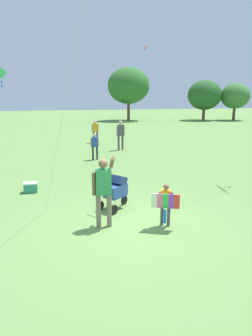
{
  "coord_description": "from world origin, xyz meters",
  "views": [
    {
      "loc": [
        -1.71,
        -7.1,
        3.29
      ],
      "look_at": [
        0.1,
        0.81,
        1.3
      ],
      "focal_mm": 32.11,
      "sensor_mm": 36.0,
      "label": 1
    }
  ],
  "objects_px": {
    "kite_blue_high": "(2,78)",
    "person_sitting_far": "(95,144)",
    "person_adult_flyer": "(103,187)",
    "person_couple_left": "(121,133)",
    "cooler_box": "(31,187)",
    "person_kid_running": "(95,129)",
    "child_with_butterfly_kite": "(166,202)",
    "stroller": "(116,189)"
  },
  "relations": [
    {
      "from": "kite_blue_high",
      "to": "person_sitting_far",
      "type": "bearing_deg",
      "value": -38.87
    },
    {
      "from": "kite_blue_high",
      "to": "cooler_box",
      "type": "height_order",
      "value": "kite_blue_high"
    },
    {
      "from": "person_sitting_far",
      "to": "person_couple_left",
      "type": "relative_size",
      "value": 0.77
    },
    {
      "from": "person_couple_left",
      "to": "person_sitting_far",
      "type": "bearing_deg",
      "value": -127.42
    },
    {
      "from": "person_couple_left",
      "to": "cooler_box",
      "type": "distance_m",
      "value": 8.73
    },
    {
      "from": "person_couple_left",
      "to": "person_kid_running",
      "type": "height_order",
      "value": "person_couple_left"
    },
    {
      "from": "child_with_butterfly_kite",
      "to": "person_adult_flyer",
      "type": "bearing_deg",
      "value": 167.55
    },
    {
      "from": "kite_blue_high",
      "to": "child_with_butterfly_kite",
      "type": "bearing_deg",
      "value": -65.98
    },
    {
      "from": "person_kid_running",
      "to": "person_adult_flyer",
      "type": "bearing_deg",
      "value": -96.33
    },
    {
      "from": "kite_blue_high",
      "to": "person_kid_running",
      "type": "bearing_deg",
      "value": 18.22
    },
    {
      "from": "stroller",
      "to": "person_kid_running",
      "type": "height_order",
      "value": "person_kid_running"
    },
    {
      "from": "person_couple_left",
      "to": "cooler_box",
      "type": "bearing_deg",
      "value": -122.85
    },
    {
      "from": "person_sitting_far",
      "to": "person_kid_running",
      "type": "height_order",
      "value": "person_kid_running"
    },
    {
      "from": "person_adult_flyer",
      "to": "cooler_box",
      "type": "bearing_deg",
      "value": 121.71
    },
    {
      "from": "child_with_butterfly_kite",
      "to": "person_couple_left",
      "type": "bearing_deg",
      "value": 84.07
    },
    {
      "from": "person_adult_flyer",
      "to": "person_sitting_far",
      "type": "bearing_deg",
      "value": 84.46
    },
    {
      "from": "child_with_butterfly_kite",
      "to": "person_couple_left",
      "type": "relative_size",
      "value": 0.63
    },
    {
      "from": "stroller",
      "to": "cooler_box",
      "type": "bearing_deg",
      "value": 140.23
    },
    {
      "from": "person_adult_flyer",
      "to": "person_couple_left",
      "type": "bearing_deg",
      "value": 75.93
    },
    {
      "from": "stroller",
      "to": "person_couple_left",
      "type": "distance_m",
      "value": 9.69
    },
    {
      "from": "person_sitting_far",
      "to": "cooler_box",
      "type": "bearing_deg",
      "value": -120.36
    },
    {
      "from": "child_with_butterfly_kite",
      "to": "stroller",
      "type": "xyz_separation_m",
      "value": [
        -0.99,
        1.5,
        -0.06
      ]
    },
    {
      "from": "stroller",
      "to": "kite_blue_high",
      "type": "bearing_deg",
      "value": 112.61
    },
    {
      "from": "child_with_butterfly_kite",
      "to": "person_kid_running",
      "type": "relative_size",
      "value": 0.71
    },
    {
      "from": "child_with_butterfly_kite",
      "to": "kite_blue_high",
      "type": "relative_size",
      "value": 0.23
    },
    {
      "from": "child_with_butterfly_kite",
      "to": "person_kid_running",
      "type": "bearing_deg",
      "value": 89.95
    },
    {
      "from": "person_adult_flyer",
      "to": "person_sitting_far",
      "type": "xyz_separation_m",
      "value": [
        0.79,
        8.17,
        -0.26
      ]
    },
    {
      "from": "person_adult_flyer",
      "to": "person_kid_running",
      "type": "distance_m",
      "value": 13.93
    },
    {
      "from": "child_with_butterfly_kite",
      "to": "person_adult_flyer",
      "type": "height_order",
      "value": "person_adult_flyer"
    },
    {
      "from": "kite_blue_high",
      "to": "person_kid_running",
      "type": "xyz_separation_m",
      "value": [
        5.52,
        1.82,
        -3.3
      ]
    },
    {
      "from": "person_couple_left",
      "to": "cooler_box",
      "type": "xyz_separation_m",
      "value": [
        -4.71,
        -7.29,
        -0.87
      ]
    },
    {
      "from": "person_adult_flyer",
      "to": "kite_blue_high",
      "type": "distance_m",
      "value": 13.06
    },
    {
      "from": "child_with_butterfly_kite",
      "to": "person_kid_running",
      "type": "height_order",
      "value": "person_kid_running"
    },
    {
      "from": "person_adult_flyer",
      "to": "kite_blue_high",
      "type": "bearing_deg",
      "value": 108.34
    },
    {
      "from": "child_with_butterfly_kite",
      "to": "person_sitting_far",
      "type": "relative_size",
      "value": 0.82
    },
    {
      "from": "child_with_butterfly_kite",
      "to": "kite_blue_high",
      "type": "distance_m",
      "value": 13.99
    },
    {
      "from": "kite_blue_high",
      "to": "person_couple_left",
      "type": "xyz_separation_m",
      "value": [
        6.65,
        -1.41,
        -3.18
      ]
    },
    {
      "from": "stroller",
      "to": "person_sitting_far",
      "type": "height_order",
      "value": "person_sitting_far"
    },
    {
      "from": "person_adult_flyer",
      "to": "person_couple_left",
      "type": "xyz_separation_m",
      "value": [
        2.66,
        10.61,
        -0.02
      ]
    },
    {
      "from": "cooler_box",
      "to": "child_with_butterfly_kite",
      "type": "bearing_deg",
      "value": -45.65
    },
    {
      "from": "person_adult_flyer",
      "to": "child_with_butterfly_kite",
      "type": "bearing_deg",
      "value": -12.45
    },
    {
      "from": "person_kid_running",
      "to": "cooler_box",
      "type": "height_order",
      "value": "person_kid_running"
    }
  ]
}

